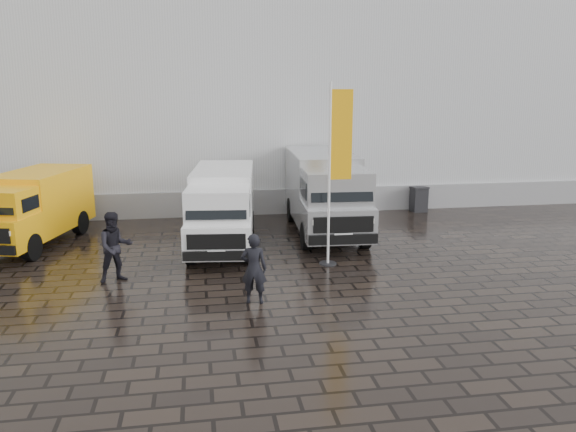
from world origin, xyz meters
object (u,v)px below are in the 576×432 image
van_white (223,210)px  person_front (254,269)px  van_silver (325,194)px  flagpole (336,165)px  van_yellow (31,210)px  person_tent (115,247)px  wheelie_bin (419,199)px

van_white → person_front: 4.94m
van_silver → flagpole: bearing=-95.3°
van_yellow → van_white: size_ratio=0.89×
flagpole → van_yellow: bearing=158.9°
person_front → person_tent: 3.99m
van_yellow → wheelie_bin: (14.18, 2.75, -0.64)m
flagpole → person_tent: flagpole is taller
van_white → van_silver: (3.57, 1.20, 0.16)m
van_silver → flagpole: (-0.51, -3.50, 1.51)m
van_silver → wheelie_bin: size_ratio=6.15×
wheelie_bin → person_tent: person_tent is taller
van_white → flagpole: flagpole is taller
van_yellow → person_front: size_ratio=2.95×
flagpole → person_tent: bearing=-175.0°
van_yellow → van_silver: bearing=15.1°
van_silver → person_front: 6.86m
wheelie_bin → van_silver: bearing=-151.6°
van_yellow → van_white: 6.15m
wheelie_bin → person_tent: 12.98m
wheelie_bin → van_yellow: bearing=-171.7°
van_silver → person_tent: (-6.49, -4.02, -0.44)m
van_silver → person_front: size_ratio=3.73×
van_yellow → person_tent: van_yellow is taller
van_yellow → van_white: (6.03, -1.21, 0.06)m
van_white → van_silver: bearing=24.8°
van_silver → wheelie_bin: 5.41m
van_yellow → van_white: van_white is taller
van_yellow → person_tent: 5.10m
person_tent → person_front: bearing=-52.3°
van_yellow → person_front: (6.52, -6.11, -0.31)m
van_yellow → flagpole: 9.90m
wheelie_bin → person_front: person_front is taller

